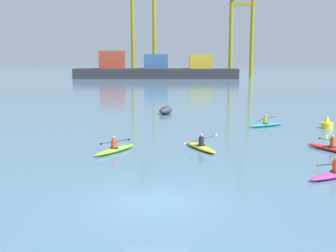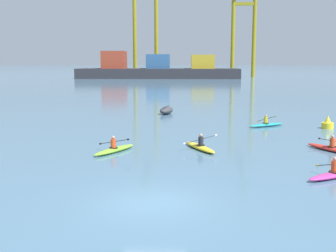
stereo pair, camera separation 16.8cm
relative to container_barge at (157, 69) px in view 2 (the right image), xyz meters
name	(u,v)px [view 2 (the right image)]	position (x,y,z in m)	size (l,w,h in m)	color
ground_plane	(153,202)	(6.85, -106.25, -2.49)	(800.00, 800.00, 0.00)	#476B84
container_barge	(157,69)	(0.00, 0.00, 0.00)	(45.92, 10.46, 7.71)	#28282D
gantry_crane_west	(145,14)	(-4.46, 12.66, 16.68)	(7.97, 18.76, 37.25)	olive
gantry_crane_west_mid	(244,19)	(25.64, 9.63, 14.94)	(7.58, 15.13, 36.80)	olive
capsized_dinghy	(167,110)	(6.24, -80.50, -2.14)	(1.67, 2.78, 0.76)	#38383D
channel_buoy	(328,124)	(18.96, -88.86, -2.13)	(0.90, 0.90, 1.00)	yellow
kayak_yellow	(200,147)	(8.93, -96.91, -2.32)	(2.06, 3.32, 0.95)	yellow
kayak_lime	(114,149)	(4.03, -97.82, -2.32)	(2.23, 3.24, 0.95)	#7ABC2D
kayak_red	(331,148)	(16.45, -97.04, -2.32)	(2.23, 3.24, 0.95)	red
kayak_teal	(266,124)	(14.47, -88.06, -2.32)	(3.23, 2.26, 1.00)	teal
kayak_magenta	(335,174)	(14.76, -102.66, -2.32)	(3.19, 2.33, 0.96)	#C13384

